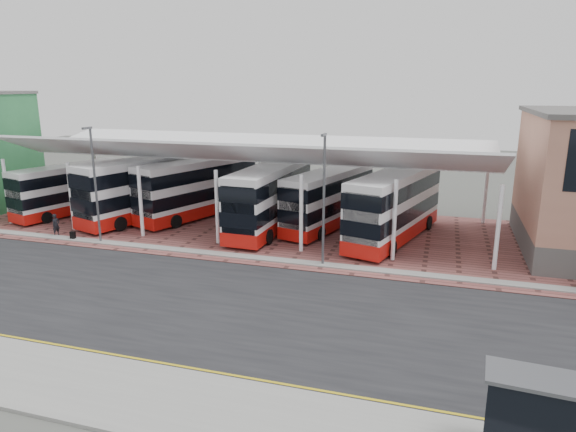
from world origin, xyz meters
name	(u,v)px	position (x,y,z in m)	size (l,w,h in m)	color
ground	(256,302)	(0.00, 0.00, 0.00)	(140.00, 140.00, 0.00)	#444641
road	(249,310)	(0.00, -1.00, 0.01)	(120.00, 14.00, 0.02)	black
forecourt	(344,235)	(2.00, 13.00, 0.03)	(72.00, 16.00, 0.06)	brown
sidewalk	(166,402)	(0.00, -9.00, 0.07)	(120.00, 4.00, 0.14)	gray
north_kerb	(291,262)	(0.00, 6.20, 0.07)	(120.00, 0.80, 0.14)	gray
yellow_line_near	(193,373)	(0.00, -7.00, 0.03)	(120.00, 0.12, 0.01)	gold
yellow_line_far	(196,369)	(0.00, -6.70, 0.03)	(120.00, 0.12, 0.01)	gold
canopy	(245,151)	(-6.00, 13.94, 5.80)	(37.00, 11.63, 7.07)	white
lamp_west	(95,182)	(-14.00, 6.27, 4.36)	(0.16, 0.90, 8.07)	#4D4F54
lamp_east	(324,196)	(2.00, 6.27, 4.36)	(0.16, 0.90, 8.07)	#4D4F54
bus_0	(71,189)	(-21.45, 12.71, 2.13)	(5.03, 10.37, 4.17)	silver
bus_1	(146,189)	(-14.45, 13.18, 2.52)	(6.34, 12.31, 4.96)	silver
bus_2	(198,188)	(-10.68, 14.93, 2.43)	(6.44, 11.77, 4.76)	silver
bus_3	(270,198)	(-3.69, 13.01, 2.46)	(3.31, 11.84, 4.84)	silver
bus_4	(329,199)	(0.44, 14.84, 2.24)	(5.22, 10.93, 4.39)	silver
bus_5	(395,206)	(5.59, 13.01, 2.46)	(5.72, 12.04, 4.84)	silver
pedestrian	(56,225)	(-18.02, 6.67, 0.87)	(0.59, 0.39, 1.62)	black
suitcase	(73,236)	(-16.24, 6.21, 0.35)	(0.34, 0.25, 0.59)	black
bus_shelter	(554,417)	(12.14, -8.63, 1.77)	(3.37, 1.74, 2.62)	black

